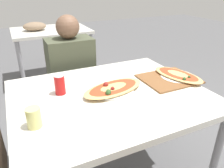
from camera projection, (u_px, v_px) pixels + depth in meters
name	position (u px, v px, depth m)	size (l,w,h in m)	color
dining_table	(110.00, 103.00, 1.43)	(1.22, 0.99, 0.77)	silver
chair_far_seated	(70.00, 84.00, 2.17)	(0.40, 0.40, 0.87)	#3F2D1E
person_seated	(72.00, 69.00, 2.00)	(0.40, 0.28, 1.18)	#2D2D38
pizza_main	(113.00, 89.00, 1.42)	(0.47, 0.30, 0.06)	white
soda_can	(60.00, 85.00, 1.37)	(0.07, 0.07, 0.12)	red
drink_glass	(34.00, 118.00, 1.06)	(0.07, 0.07, 0.10)	#E0DB7F
serving_tray	(169.00, 79.00, 1.59)	(0.39, 0.33, 0.01)	brown
pizza_second	(178.00, 75.00, 1.62)	(0.28, 0.43, 0.05)	white
background_table	(48.00, 34.00, 3.25)	(1.10, 0.80, 0.89)	silver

